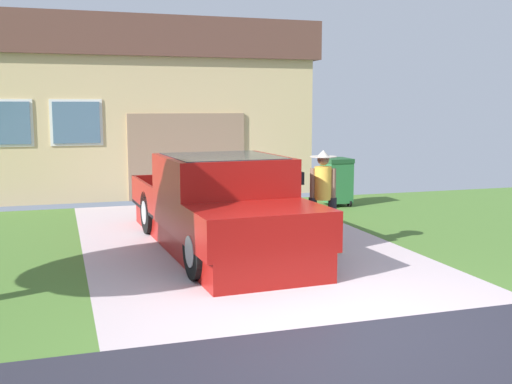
% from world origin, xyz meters
% --- Properties ---
extents(pickup_truck, '(2.24, 5.63, 1.58)m').
position_xyz_m(pickup_truck, '(-0.38, 3.78, 0.70)').
color(pickup_truck, maroon).
rests_on(pickup_truck, ground).
extents(person_with_hat, '(0.44, 0.44, 1.67)m').
position_xyz_m(person_with_hat, '(1.19, 3.28, 0.95)').
color(person_with_hat, black).
rests_on(person_with_hat, ground).
extents(handbag, '(0.31, 0.17, 0.44)m').
position_xyz_m(handbag, '(1.28, 3.09, 0.15)').
color(handbag, tan).
rests_on(handbag, ground).
extents(house_with_garage, '(10.29, 6.59, 4.61)m').
position_xyz_m(house_with_garage, '(-1.23, 12.91, 2.34)').
color(house_with_garage, '#D2B783').
rests_on(house_with_garage, ground).
extents(wheeled_trash_bin, '(0.60, 0.72, 1.14)m').
position_xyz_m(wheeled_trash_bin, '(3.42, 7.50, 0.62)').
color(wheeled_trash_bin, '#286B38').
rests_on(wheeled_trash_bin, ground).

